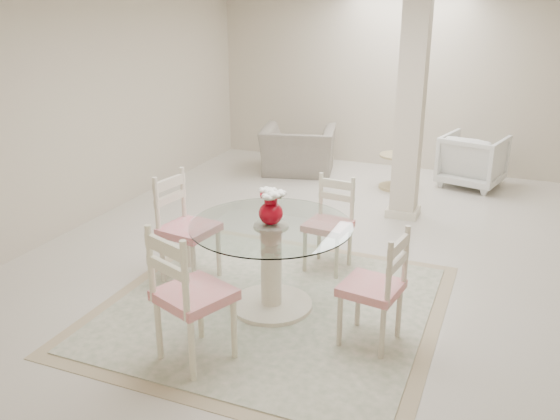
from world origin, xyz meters
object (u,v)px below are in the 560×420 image
at_px(dining_chair_south, 185,287).
at_px(side_table, 396,173).
at_px(dining_chair_east, 380,280).
at_px(dining_table, 271,266).
at_px(red_vase, 271,206).
at_px(armchair_white, 473,160).
at_px(recliner_taupe, 298,150).
at_px(dining_chair_west, 183,220).
at_px(column, 411,107).
at_px(dining_chair_north, 331,217).

bearing_deg(dining_chair_south, side_table, -74.78).
bearing_deg(dining_chair_east, dining_table, -94.05).
distance_m(red_vase, armchair_white, 4.57).
bearing_deg(armchair_white, recliner_taupe, 21.51).
bearing_deg(red_vase, dining_chair_west, 167.26).
xyz_separation_m(dining_chair_south, side_table, (0.53, 4.81, -0.41)).
bearing_deg(recliner_taupe, dining_chair_west, 80.64).
xyz_separation_m(column, dining_table, (-0.61, -2.77, -0.95)).
bearing_deg(dining_chair_east, armchair_white, -174.86).
distance_m(dining_table, side_table, 3.83).
bearing_deg(column, armchair_white, 67.30).
bearing_deg(dining_table, armchair_white, 73.68).
bearing_deg(dining_chair_south, recliner_taupe, -57.01).
distance_m(red_vase, recliner_taupe, 4.25).
height_order(red_vase, side_table, red_vase).
xyz_separation_m(column, recliner_taupe, (-1.87, 1.25, -1.00)).
bearing_deg(column, side_table, 107.11).
bearing_deg(red_vase, dining_table, 146.31).
distance_m(red_vase, dining_chair_north, 1.10).
xyz_separation_m(column, dining_chair_west, (-1.61, -2.54, -0.74)).
bearing_deg(dining_table, red_vase, -33.69).
distance_m(dining_chair_south, armchair_white, 5.56).
relative_size(red_vase, dining_chair_west, 0.27).
height_order(dining_table, recliner_taupe, dining_table).
xyz_separation_m(dining_chair_north, dining_chair_south, (-0.46, -1.99, 0.09)).
distance_m(dining_chair_east, dining_chair_south, 1.46).
relative_size(dining_chair_east, dining_chair_west, 0.93).
distance_m(dining_chair_east, side_table, 4.11).
bearing_deg(side_table, dining_chair_north, -91.44).
height_order(dining_chair_north, dining_chair_south, dining_chair_south).
distance_m(column, side_table, 1.57).
relative_size(dining_table, dining_chair_east, 1.28).
bearing_deg(dining_chair_south, red_vase, -82.32).
xyz_separation_m(dining_chair_north, dining_chair_west, (-1.22, -0.77, 0.07)).
xyz_separation_m(dining_chair_west, armchair_white, (2.27, 4.12, -0.23)).
bearing_deg(dining_chair_east, side_table, -161.49).
bearing_deg(dining_chair_east, dining_chair_west, -94.04).
bearing_deg(red_vase, side_table, 85.70).
bearing_deg(recliner_taupe, armchair_white, 174.17).
bearing_deg(dining_chair_east, dining_chair_north, -138.88).
height_order(column, recliner_taupe, column).
distance_m(column, dining_chair_west, 3.10).
bearing_deg(dining_chair_west, red_vase, -94.06).
bearing_deg(recliner_taupe, dining_chair_east, 104.73).
xyz_separation_m(column, dining_chair_south, (-0.85, -3.77, -0.71)).
bearing_deg(armchair_white, dining_chair_east, 100.61).
bearing_deg(recliner_taupe, dining_chair_south, 88.20).
height_order(dining_chair_east, dining_chair_north, dining_chair_east).
bearing_deg(dining_chair_west, dining_table, -93.97).
height_order(dining_chair_north, side_table, dining_chair_north).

